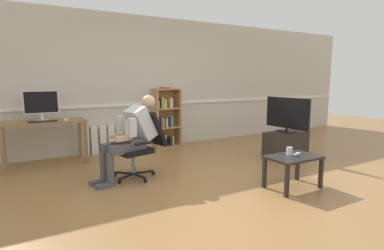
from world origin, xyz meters
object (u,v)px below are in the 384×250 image
Objects in this scene: computer_mouse at (66,119)px; tv_stand at (286,144)px; imac_monitor at (41,103)px; bookshelf at (166,119)px; drinking_glass at (289,151)px; keyboard at (43,121)px; computer_desk at (44,128)px; coffee_table at (293,161)px; person_seated at (131,135)px; tv_screen at (287,114)px; spare_remote at (296,154)px; radiator at (107,139)px; office_chair at (142,142)px.

computer_mouse reaches higher than tv_stand.
computer_mouse is (0.34, -0.20, -0.27)m from imac_monitor.
bookshelf reaches higher than drinking_glass.
imac_monitor is at bearing 87.10° from keyboard.
computer_desk is at bearing 159.98° from computer_mouse.
computer_desk is 3.95m from coffee_table.
person_seated is 2.92m from tv_stand.
coffee_table is at bearing 132.11° from tv_screen.
keyboard is 3.82m from drinking_glass.
computer_desk is 1.71m from person_seated.
spare_remote is (0.09, -0.04, -0.04)m from drinking_glass.
radiator is at bearing 175.35° from bookshelf.
computer_mouse is 0.08× the size of person_seated.
keyboard is 1.72m from office_chair.
imac_monitor is 5.45× the size of computer_mouse.
keyboard reaches higher than coffee_table.
person_seated reaches higher than computer_desk.
radiator reaches higher than coffee_table.
computer_mouse is 3.92m from tv_stand.
computer_mouse is at bearing 63.30° from tv_screen.
computer_mouse reaches higher than drinking_glass.
keyboard is at bearing 159.40° from tv_stand.
radiator reaches higher than tv_stand.
computer_desk is at bearing -149.45° from spare_remote.
spare_remote is at bearing 38.57° from person_seated.
keyboard is at bearing -155.27° from radiator.
computer_mouse is 2.07m from bookshelf.
coffee_table is at bearing -45.76° from computer_desk.
computer_mouse is at bearing -163.89° from person_seated.
computer_desk is 3.89m from drinking_glass.
computer_desk is 1.37× the size of tv_screen.
keyboard is at bearing -147.76° from spare_remote.
person_seated is 2.31m from spare_remote.
person_seated reaches higher than computer_mouse.
keyboard is at bearing 65.40° from tv_screen.
tv_screen is (0.00, 0.00, 0.57)m from tv_stand.
keyboard is 0.35m from computer_mouse.
imac_monitor is 3.63× the size of spare_remote.
coffee_table is 0.14m from drinking_glass.
imac_monitor is 4.09m from spare_remote.
tv_screen reaches higher than computer_mouse.
office_chair is 2.74m from tv_stand.
drinking_glass is at bearing 92.22° from coffee_table.
tv_screen is (2.88, -0.25, 0.16)m from person_seated.
computer_mouse is at bearing 131.83° from coffee_table.
spare_remote is at bearing -45.24° from imac_monitor.
imac_monitor is 0.56× the size of office_chair.
imac_monitor is 4.06m from coffee_table.
radiator is (1.14, 0.31, -0.77)m from imac_monitor.
computer_mouse is 0.08× the size of bookshelf.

